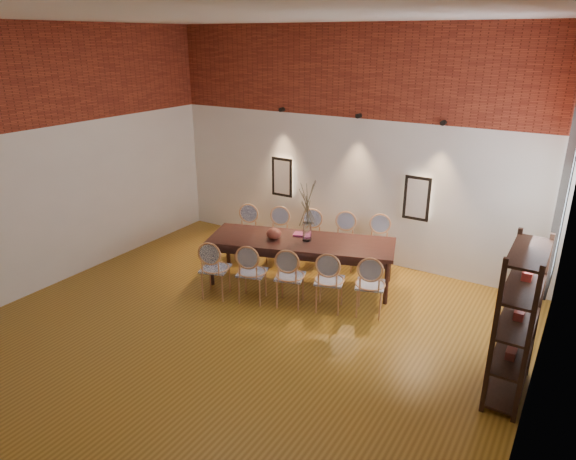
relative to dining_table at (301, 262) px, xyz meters
The scene contains 32 objects.
floor 2.08m from the dining_table, 87.66° to the right, with size 7.00×7.00×0.02m, color olive.
ceiling 4.17m from the dining_table, 87.66° to the right, with size 7.00×7.00×0.02m, color silver.
wall_back 2.22m from the dining_table, 86.85° to the left, with size 7.00×0.10×4.00m, color silver.
wall_left 4.34m from the dining_table, 149.55° to the right, with size 0.10×7.00×4.00m, color silver.
wall_right 4.47m from the dining_table, 29.29° to the right, with size 0.10×7.00×4.00m, color silver.
brick_band_back 3.22m from the dining_table, 86.69° to the left, with size 7.00×0.02×1.50m, color maroon.
brick_band_left 4.89m from the dining_table, 149.04° to the right, with size 0.02×7.00×1.50m, color maroon.
brick_band_right 5.01m from the dining_table, 29.77° to the right, with size 0.02×7.00×1.50m, color maroon.
niche_left 2.08m from the dining_table, 130.75° to the left, with size 0.36×0.06×0.66m, color #FFEAC6.
niche_right 2.18m from the dining_table, 45.59° to the left, with size 0.36×0.06×0.66m, color #FFEAC6.
spot_fixture_left 2.85m from the dining_table, 131.36° to the left, with size 0.08×0.08×0.10m, color black.
spot_fixture_mid 2.59m from the dining_table, 78.42° to the left, with size 0.08×0.08×0.10m, color black.
spot_fixture_right 3.08m from the dining_table, 39.39° to the left, with size 0.08×0.08×0.10m, color black.
window_glass 3.96m from the dining_table, ahead, with size 0.02×0.78×2.38m, color silver.
window_frame 3.95m from the dining_table, ahead, with size 0.08×0.90×2.50m, color black.
window_mullion 3.95m from the dining_table, ahead, with size 0.06×0.06×2.40m, color black.
dining_table is the anchor object (origin of this frame).
chair_near_a 1.40m from the dining_table, 129.59° to the right, with size 0.44×0.44×0.94m, color tan, non-canonical shape.
chair_near_b 0.96m from the dining_table, 110.21° to the right, with size 0.44×0.44×0.94m, color tan, non-canonical shape.
chair_near_c 0.76m from the dining_table, 72.22° to the right, with size 0.44×0.44×0.94m, color tan, non-canonical shape.
chair_near_d 0.96m from the dining_table, 34.22° to the right, with size 0.44×0.44×0.94m, color tan, non-canonical shape.
chair_near_e 1.40m from the dining_table, 14.84° to the right, with size 0.44×0.44×0.94m, color tan, non-canonical shape.
chair_far_a 1.40m from the dining_table, 165.16° to the left, with size 0.44×0.44×0.94m, color tan, non-canonical shape.
chair_far_b 0.96m from the dining_table, 145.78° to the left, with size 0.44×0.44×0.94m, color tan, non-canonical shape.
chair_far_c 0.76m from the dining_table, 107.78° to the left, with size 0.44×0.44×0.94m, color tan, non-canonical shape.
chair_far_d 0.96m from the dining_table, 69.79° to the left, with size 0.44×0.44×0.94m, color tan, non-canonical shape.
chair_far_e 1.40m from the dining_table, 50.41° to the left, with size 0.44×0.44×0.94m, color tan, non-canonical shape.
vase 0.53m from the dining_table, 17.78° to the left, with size 0.14×0.14×0.30m, color silver.
dried_branches 0.98m from the dining_table, 17.78° to the left, with size 0.50×0.50×0.70m, color brown, non-canonical shape.
bowl 0.64m from the dining_table, 155.65° to the right, with size 0.24×0.24×0.18m, color maroon.
book 0.44m from the dining_table, 117.27° to the left, with size 0.26×0.18×0.03m, color #872B5A.
shelving_rack 3.60m from the dining_table, 19.35° to the right, with size 0.38×1.00×1.80m, color black, non-canonical shape.
Camera 1 is at (3.68, -4.53, 3.78)m, focal length 32.00 mm.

